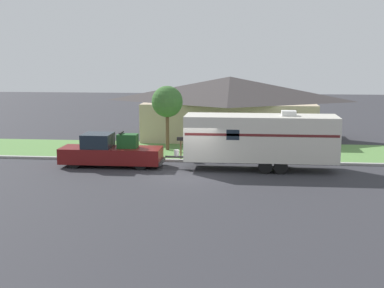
# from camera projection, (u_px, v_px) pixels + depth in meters

# --- Properties ---
(ground_plane) EXTENTS (120.00, 120.00, 0.00)m
(ground_plane) POSITION_uv_depth(u_px,v_px,m) (192.00, 176.00, 28.73)
(ground_plane) COLOR #2D2D33
(curb_strip) EXTENTS (80.00, 0.30, 0.14)m
(curb_strip) POSITION_uv_depth(u_px,v_px,m) (199.00, 161.00, 32.39)
(curb_strip) COLOR #999993
(curb_strip) RESTS_ON ground_plane
(lawn_strip) EXTENTS (80.00, 7.00, 0.03)m
(lawn_strip) POSITION_uv_depth(u_px,v_px,m) (204.00, 151.00, 35.98)
(lawn_strip) COLOR #568442
(lawn_strip) RESTS_ON ground_plane
(house_across_street) EXTENTS (13.86, 7.96, 4.74)m
(house_across_street) POSITION_uv_depth(u_px,v_px,m) (230.00, 106.00, 41.57)
(house_across_street) COLOR tan
(house_across_street) RESTS_ON ground_plane
(pickup_truck) EXTENTS (5.97, 1.90, 2.03)m
(pickup_truck) POSITION_uv_depth(u_px,v_px,m) (110.00, 152.00, 31.04)
(pickup_truck) COLOR black
(pickup_truck) RESTS_ON ground_plane
(travel_trailer) EXTENTS (9.67, 2.44, 3.37)m
(travel_trailer) POSITION_uv_depth(u_px,v_px,m) (261.00, 138.00, 30.00)
(travel_trailer) COLOR black
(travel_trailer) RESTS_ON ground_plane
(mailbox) EXTENTS (0.48, 0.20, 1.42)m
(mailbox) POSITION_uv_depth(u_px,v_px,m) (181.00, 142.00, 32.93)
(mailbox) COLOR brown
(mailbox) RESTS_ON ground_plane
(tree_in_yard) EXTENTS (2.10, 2.10, 4.37)m
(tree_in_yard) POSITION_uv_depth(u_px,v_px,m) (167.00, 102.00, 35.81)
(tree_in_yard) COLOR brown
(tree_in_yard) RESTS_ON ground_plane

